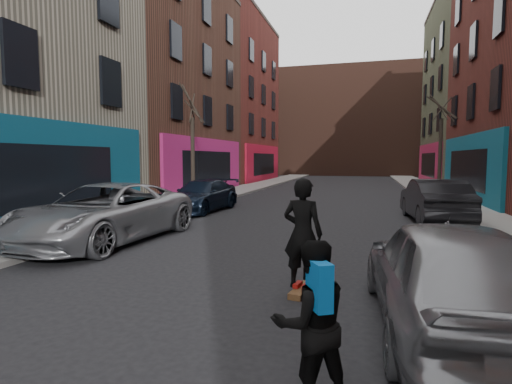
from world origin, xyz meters
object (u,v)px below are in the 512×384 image
Objects in this scene: tree_right_far at (441,136)px; skateboarder at (303,233)px; parked_left_far at (105,213)px; pedestrian at (311,322)px; parked_left_end at (202,196)px; skateboard at (302,290)px; tree_left_far at (192,136)px; parked_right_far at (450,275)px; parked_right_end at (434,200)px.

tree_right_far is 3.65× the size of skateboarder.
tree_right_far is at bearing 57.78° from parked_left_far.
parked_left_far is 3.70× the size of pedestrian.
parked_left_end is at bearing -92.34° from pedestrian.
tree_left_far is at bearing 132.38° from skateboard.
parked_right_far is 2.46× the size of skateboarder.
parked_right_far is at bearing 78.07° from parked_right_end.
parked_left_end is 13.04m from parked_right_far.
tree_right_far is (12.40, 6.00, 0.15)m from tree_left_far.
parked_left_far is 8.76m from parked_right_far.
skateboarder is at bearing -53.83° from parked_left_end.
skateboard is (7.44, -11.94, -3.33)m from tree_left_far.
tree_right_far is at bearing 42.69° from parked_left_end.
pedestrian is at bearing -38.70° from parked_left_far.
tree_left_far reaches higher than skateboard.
parked_right_end is at bearing -100.40° from skateboarder.
parked_left_far is 1.23× the size of parked_right_end.
parked_left_far is 11.05m from parked_right_end.
parked_left_end is at bearing -47.47° from skateboarder.
tree_left_far is 1.39× the size of parked_right_end.
parked_left_far is 1.25× the size of parked_right_far.
parked_right_far is 2.95× the size of pedestrian.
tree_right_far is 18.78m from skateboarder.
parked_right_end is 9.47m from skateboard.
tree_left_far is 1.41× the size of parked_left_end.
tree_right_far is 1.45× the size of parked_right_end.
skateboard is at bearing -105.46° from tree_right_far.
parked_right_far reaches higher than pedestrian.
parked_left_end is 11.00m from skateboarder.
skateboarder reaches higher than parked_right_end.
parked_right_end reaches higher than skateboard.
parked_right_end is (-1.60, -9.11, -2.76)m from tree_right_far.
skateboarder is 3.07m from pedestrian.
pedestrian is at bearing 48.67° from parked_right_far.
tree_right_far is 18.87m from parked_left_far.
parked_left_far reaches higher than skateboard.
parked_left_far is 8.57m from pedestrian.
parked_left_end is 9.21m from parked_right_end.
parked_left_end is (0.00, 6.60, -0.13)m from parked_left_far.
parked_left_end is at bearing -56.06° from parked_right_far.
tree_left_far is 14.26m from skateboarder.
tree_left_far is 13.78m from tree_right_far.
pedestrian is at bearing -58.50° from parked_left_end.
tree_right_far is at bearing 25.82° from tree_left_far.
tree_left_far is at bearing -57.20° from parked_right_far.
parked_left_end is 13.88m from pedestrian.
skateboarder is at bearing 64.64° from parked_right_end.
parked_left_far reaches higher than parked_left_end.
parked_left_end is at bearing 132.53° from skateboard.
skateboard is 0.52× the size of pedestrian.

